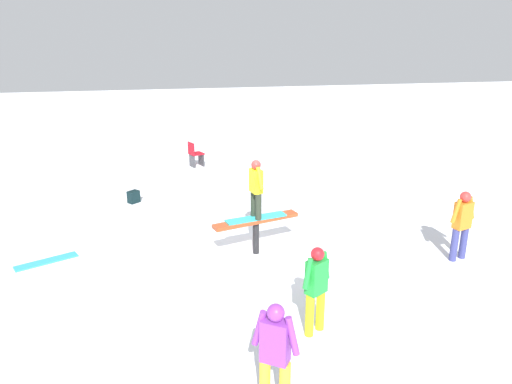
{
  "coord_description": "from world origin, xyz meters",
  "views": [
    {
      "loc": [
        -1.86,
        -9.75,
        4.74
      ],
      "look_at": [
        0.0,
        0.0,
        1.41
      ],
      "focal_mm": 35.0,
      "sensor_mm": 36.0,
      "label": 1
    }
  ],
  "objects_px": {
    "bystander_purple": "(275,352)",
    "backpack_on_snow": "(134,197)",
    "loose_snowboard_cyan": "(46,261)",
    "bystander_orange": "(462,222)",
    "bystander_green": "(316,286)",
    "folding_chair": "(195,155)",
    "main_rider_on_rail": "(256,191)",
    "rail_feature": "(256,225)"
  },
  "relations": [
    {
      "from": "main_rider_on_rail",
      "to": "loose_snowboard_cyan",
      "type": "distance_m",
      "value": 4.66
    },
    {
      "from": "main_rider_on_rail",
      "to": "folding_chair",
      "type": "xyz_separation_m",
      "value": [
        -0.77,
        7.29,
        -1.02
      ]
    },
    {
      "from": "folding_chair",
      "to": "bystander_green",
      "type": "bearing_deg",
      "value": 162.99
    },
    {
      "from": "main_rider_on_rail",
      "to": "bystander_green",
      "type": "height_order",
      "value": "main_rider_on_rail"
    },
    {
      "from": "loose_snowboard_cyan",
      "to": "folding_chair",
      "type": "relative_size",
      "value": 1.44
    },
    {
      "from": "bystander_purple",
      "to": "loose_snowboard_cyan",
      "type": "height_order",
      "value": "bystander_purple"
    },
    {
      "from": "bystander_purple",
      "to": "rail_feature",
      "type": "bearing_deg",
      "value": 115.86
    },
    {
      "from": "rail_feature",
      "to": "main_rider_on_rail",
      "type": "xyz_separation_m",
      "value": [
        0.0,
        0.0,
        0.77
      ]
    },
    {
      "from": "backpack_on_snow",
      "to": "loose_snowboard_cyan",
      "type": "bearing_deg",
      "value": 23.75
    },
    {
      "from": "main_rider_on_rail",
      "to": "backpack_on_snow",
      "type": "height_order",
      "value": "main_rider_on_rail"
    },
    {
      "from": "rail_feature",
      "to": "folding_chair",
      "type": "height_order",
      "value": "folding_chair"
    },
    {
      "from": "rail_feature",
      "to": "folding_chair",
      "type": "relative_size",
      "value": 2.21
    },
    {
      "from": "rail_feature",
      "to": "main_rider_on_rail",
      "type": "height_order",
      "value": "main_rider_on_rail"
    },
    {
      "from": "loose_snowboard_cyan",
      "to": "bystander_orange",
      "type": "bearing_deg",
      "value": 144.87
    },
    {
      "from": "main_rider_on_rail",
      "to": "backpack_on_snow",
      "type": "bearing_deg",
      "value": 112.4
    },
    {
      "from": "bystander_purple",
      "to": "bystander_green",
      "type": "height_order",
      "value": "bystander_purple"
    },
    {
      "from": "bystander_green",
      "to": "folding_chair",
      "type": "xyz_separation_m",
      "value": [
        -1.15,
        10.38,
        -0.43
      ]
    },
    {
      "from": "bystander_purple",
      "to": "bystander_orange",
      "type": "bearing_deg",
      "value": 70.09
    },
    {
      "from": "bystander_purple",
      "to": "folding_chair",
      "type": "relative_size",
      "value": 1.75
    },
    {
      "from": "main_rider_on_rail",
      "to": "bystander_orange",
      "type": "height_order",
      "value": "main_rider_on_rail"
    },
    {
      "from": "rail_feature",
      "to": "folding_chair",
      "type": "bearing_deg",
      "value": 79.4
    },
    {
      "from": "bystander_green",
      "to": "folding_chair",
      "type": "distance_m",
      "value": 10.45
    },
    {
      "from": "main_rider_on_rail",
      "to": "folding_chair",
      "type": "height_order",
      "value": "main_rider_on_rail"
    },
    {
      "from": "bystander_purple",
      "to": "folding_chair",
      "type": "distance_m",
      "value": 11.93
    },
    {
      "from": "bystander_green",
      "to": "folding_chair",
      "type": "relative_size",
      "value": 1.71
    },
    {
      "from": "rail_feature",
      "to": "loose_snowboard_cyan",
      "type": "bearing_deg",
      "value": 158.23
    },
    {
      "from": "folding_chair",
      "to": "backpack_on_snow",
      "type": "bearing_deg",
      "value": 126.74
    },
    {
      "from": "bystander_orange",
      "to": "folding_chair",
      "type": "xyz_separation_m",
      "value": [
        -4.93,
        8.39,
        -0.44
      ]
    },
    {
      "from": "bystander_purple",
      "to": "backpack_on_snow",
      "type": "relative_size",
      "value": 4.54
    },
    {
      "from": "rail_feature",
      "to": "bystander_green",
      "type": "distance_m",
      "value": 3.11
    },
    {
      "from": "bystander_orange",
      "to": "bystander_purple",
      "type": "height_order",
      "value": "bystander_purple"
    },
    {
      "from": "loose_snowboard_cyan",
      "to": "backpack_on_snow",
      "type": "height_order",
      "value": "backpack_on_snow"
    },
    {
      "from": "rail_feature",
      "to": "main_rider_on_rail",
      "type": "relative_size",
      "value": 1.41
    },
    {
      "from": "bystander_purple",
      "to": "bystander_green",
      "type": "bearing_deg",
      "value": 90.38
    },
    {
      "from": "bystander_green",
      "to": "loose_snowboard_cyan",
      "type": "distance_m",
      "value": 5.99
    },
    {
      "from": "loose_snowboard_cyan",
      "to": "backpack_on_snow",
      "type": "bearing_deg",
      "value": -141.0
    },
    {
      "from": "rail_feature",
      "to": "backpack_on_snow",
      "type": "bearing_deg",
      "value": 108.97
    },
    {
      "from": "main_rider_on_rail",
      "to": "bystander_green",
      "type": "relative_size",
      "value": 0.91
    },
    {
      "from": "main_rider_on_rail",
      "to": "bystander_purple",
      "type": "bearing_deg",
      "value": -111.1
    },
    {
      "from": "bystander_green",
      "to": "backpack_on_snow",
      "type": "bearing_deg",
      "value": -97.73
    },
    {
      "from": "folding_chair",
      "to": "main_rider_on_rail",
      "type": "bearing_deg",
      "value": 162.72
    },
    {
      "from": "bystander_purple",
      "to": "backpack_on_snow",
      "type": "distance_m",
      "value": 8.76
    }
  ]
}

